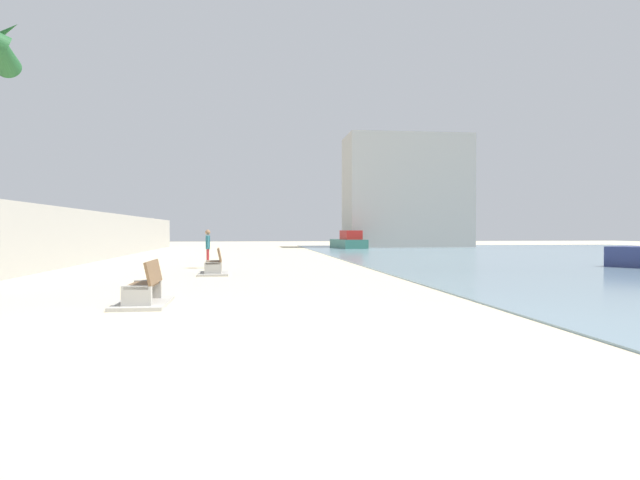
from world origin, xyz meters
The scene contains 7 objects.
ground_plane centered at (0.00, 18.00, 0.00)m, with size 120.00×120.00×0.00m, color beige.
seawall centered at (-7.50, 18.00, 1.33)m, with size 0.80×64.00×2.66m, color #ADAAA3.
bench_near centered at (-1.40, 2.69, 0.23)m, with size 1.11×2.10×0.98m.
bench_far centered at (-0.41, 11.57, 0.23)m, with size 1.18×2.14×0.98m.
person_walking centered at (-0.90, 15.35, 0.98)m, with size 0.23×0.53×1.68m.
boat_mid_bay centered at (9.88, 41.74, 0.63)m, with size 2.79×5.13×1.61m.
harbor_building centered at (16.38, 46.00, 5.48)m, with size 12.00×6.00×10.97m, color #ADAAA3.
Camera 1 is at (0.88, -10.38, 1.63)m, focal length 32.76 mm.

